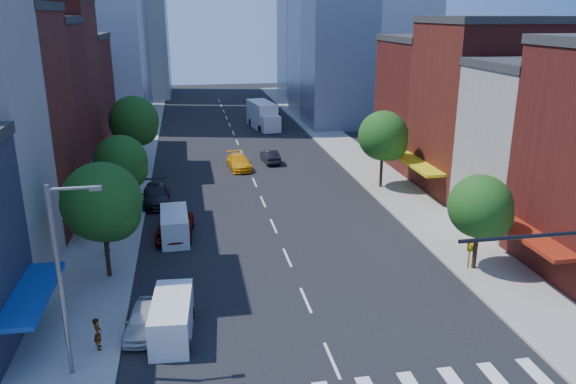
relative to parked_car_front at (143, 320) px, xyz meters
name	(u,v)px	position (x,y,z in m)	size (l,w,h in m)	color
ground	(332,360)	(8.98, -4.24, -0.71)	(220.00, 220.00, 0.00)	black
sidewalk_left	(131,162)	(-3.52, 35.76, -0.63)	(5.00, 120.00, 0.15)	gray
sidewalk_right	(349,152)	(21.48, 35.76, -0.63)	(5.00, 120.00, 0.15)	gray
bldg_left_3	(11,115)	(-12.02, 24.76, 6.79)	(12.00, 8.00, 15.00)	#541615
bldg_left_4	(34,90)	(-12.02, 33.26, 7.79)	(12.00, 9.00, 17.00)	#5E1B16
bldg_left_5	(56,97)	(-12.02, 42.76, 5.79)	(12.00, 10.00, 13.00)	#541615
bldg_right_1	(552,149)	(29.98, 10.76, 5.29)	(12.00, 8.00, 12.00)	silver
bldg_right_2	(492,110)	(29.98, 19.76, 6.79)	(12.00, 10.00, 15.00)	#5E1B16
bldg_right_3	(443,104)	(29.98, 29.76, 5.79)	(12.00, 10.00, 13.00)	#541615
streetlight	(63,271)	(-2.82, -3.24, 4.57)	(2.25, 0.25, 9.00)	slate
tree_left_near	(104,205)	(-2.36, 6.69, 4.16)	(4.80, 4.80, 7.30)	black
tree_left_mid	(123,164)	(-2.36, 17.69, 3.82)	(4.20, 4.20, 6.65)	black
tree_left_far	(136,123)	(-2.36, 31.69, 4.50)	(5.00, 5.00, 7.75)	black
tree_right_near	(483,209)	(20.64, 3.69, 3.48)	(4.00, 4.00, 6.20)	black
tree_right_far	(385,138)	(20.64, 21.69, 4.16)	(4.60, 4.60, 7.20)	black
parked_car_front	(143,320)	(0.00, 0.00, 0.00)	(1.67, 4.14, 1.41)	silver
parked_car_second	(175,214)	(1.48, 15.99, -0.01)	(1.48, 4.25, 1.40)	black
parked_car_third	(175,227)	(1.48, 12.87, 0.06)	(2.53, 5.49, 1.53)	#999999
parked_car_rear	(156,195)	(-0.19, 20.95, 0.10)	(2.26, 5.56, 1.61)	black
cargo_van_near	(172,319)	(1.47, -0.78, 0.30)	(2.26, 4.92, 2.04)	silver
cargo_van_far	(175,226)	(1.49, 12.47, 0.31)	(2.11, 4.87, 2.05)	silver
taxi	(239,162)	(7.98, 31.07, 0.05)	(2.11, 5.20, 1.51)	#FFA70D
traffic_car_oncoming	(270,156)	(11.63, 33.02, 0.00)	(1.50, 4.31, 1.42)	black
traffic_car_far	(275,115)	(16.25, 58.70, 0.10)	(1.90, 4.72, 1.61)	#999999
box_truck	(263,116)	(13.56, 52.55, 1.02)	(3.84, 9.34, 3.65)	silver
pedestrian_near	(98,334)	(-2.05, -1.43, 0.27)	(0.60, 0.40, 1.66)	#999999
pedestrian_far	(105,242)	(-3.15, 10.38, 0.27)	(0.80, 0.63, 1.65)	#999999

